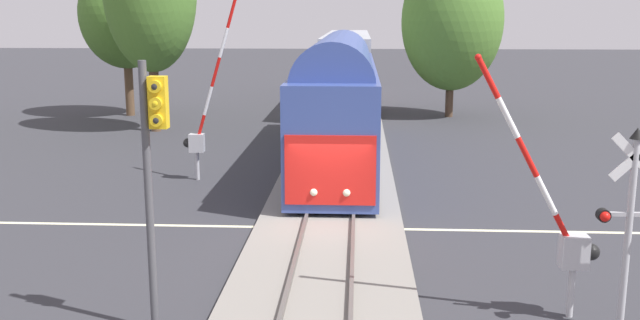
% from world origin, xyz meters
% --- Properties ---
extents(ground_plane, '(220.00, 220.00, 0.00)m').
position_xyz_m(ground_plane, '(0.00, 0.00, 0.00)').
color(ground_plane, '#333338').
extents(road_centre_stripe, '(44.00, 0.20, 0.01)m').
position_xyz_m(road_centre_stripe, '(0.00, 0.00, 0.00)').
color(road_centre_stripe, beige).
rests_on(road_centre_stripe, ground).
extents(railway_track, '(4.40, 80.00, 0.32)m').
position_xyz_m(railway_track, '(0.00, 0.00, 0.10)').
color(railway_track, gray).
rests_on(railway_track, ground).
extents(commuter_train, '(3.04, 41.18, 5.16)m').
position_xyz_m(commuter_train, '(0.00, 19.44, 2.79)').
color(commuter_train, '#384C93').
rests_on(commuter_train, railway_track).
extents(crossing_gate_near, '(2.76, 0.40, 5.54)m').
position_xyz_m(crossing_gate_near, '(5.15, -6.04, 1.87)').
color(crossing_gate_near, '#B7B7BC').
rests_on(crossing_gate_near, ground).
extents(crossing_signal_mast, '(1.36, 0.44, 4.17)m').
position_xyz_m(crossing_signal_mast, '(6.20, -6.67, 2.54)').
color(crossing_signal_mast, '#B2B2B7').
rests_on(crossing_signal_mast, ground).
extents(crossing_gate_far, '(2.24, 0.40, 6.96)m').
position_xyz_m(crossing_gate_far, '(-5.18, 6.04, 2.15)').
color(crossing_gate_far, '#B7B7BC').
rests_on(crossing_gate_far, ground).
extents(traffic_signal_median, '(0.53, 0.38, 5.46)m').
position_xyz_m(traffic_signal_median, '(-3.14, -7.15, 3.66)').
color(traffic_signal_median, '#4C4C51').
rests_on(traffic_signal_median, ground).
extents(elm_centre_background, '(6.16, 6.16, 10.12)m').
position_xyz_m(elm_centre_background, '(6.47, 23.79, 5.88)').
color(elm_centre_background, '#4C3828').
rests_on(elm_centre_background, ground).
extents(pine_left_background, '(5.61, 5.61, 9.60)m').
position_xyz_m(pine_left_background, '(-13.58, 23.31, 6.26)').
color(pine_left_background, brown).
rests_on(pine_left_background, ground).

